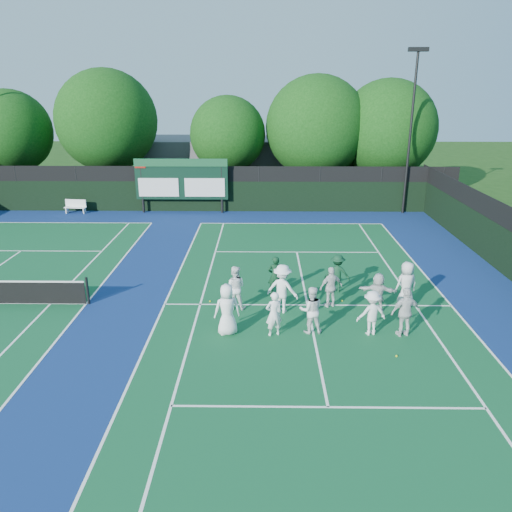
{
  "coord_description": "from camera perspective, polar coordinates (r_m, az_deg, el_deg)",
  "views": [
    {
      "loc": [
        -1.73,
        -16.45,
        7.97
      ],
      "look_at": [
        -2.0,
        3.0,
        1.3
      ],
      "focal_mm": 35.0,
      "sensor_mm": 36.0,
      "label": 1
    }
  ],
  "objects": [
    {
      "name": "court_apron",
      "position": [
        19.65,
        -11.88,
        -5.42
      ],
      "size": [
        34.0,
        32.0,
        0.01
      ],
      "primitive_type": "cube",
      "color": "navy",
      "rests_on": "ground"
    },
    {
      "name": "player_front_1",
      "position": [
        16.66,
        2.05,
        -6.64
      ],
      "size": [
        0.67,
        0.55,
        1.57
      ],
      "primitive_type": "imported",
      "rotation": [
        0.0,
        0.0,
        3.49
      ],
      "color": "white",
      "rests_on": "ground"
    },
    {
      "name": "tennis_ball_5",
      "position": [
        20.39,
        8.17,
        -4.18
      ],
      "size": [
        0.07,
        0.07,
        0.07
      ],
      "primitive_type": "sphere",
      "color": "#C3D018",
      "rests_on": "ground"
    },
    {
      "name": "tennis_ball_1",
      "position": [
        19.03,
        6.69,
        -5.86
      ],
      "size": [
        0.07,
        0.07,
        0.07
      ],
      "primitive_type": "sphere",
      "color": "#C3D018",
      "rests_on": "ground"
    },
    {
      "name": "tree_e",
      "position": [
        37.23,
        14.97,
        13.58
      ],
      "size": [
        6.83,
        6.83,
        8.49
      ],
      "color": "black",
      "rests_on": "ground"
    },
    {
      "name": "player_back_1",
      "position": [
        18.3,
        3.02,
        -3.75
      ],
      "size": [
        1.36,
        1.09,
        1.85
      ],
      "primitive_type": "imported",
      "rotation": [
        0.0,
        0.0,
        2.75
      ],
      "color": "white",
      "rests_on": "ground"
    },
    {
      "name": "tennis_ball_3",
      "position": [
        19.5,
        -5.27,
        -5.18
      ],
      "size": [
        0.07,
        0.07,
        0.07
      ],
      "primitive_type": "sphere",
      "color": "#C3D018",
      "rests_on": "ground"
    },
    {
      "name": "tree_c",
      "position": [
        36.26,
        -3.0,
        13.51
      ],
      "size": [
        5.32,
        5.32,
        7.37
      ],
      "color": "black",
      "rests_on": "ground"
    },
    {
      "name": "tree_b",
      "position": [
        37.7,
        -16.41,
        14.35
      ],
      "size": [
        7.05,
        7.05,
        9.16
      ],
      "color": "black",
      "rests_on": "ground"
    },
    {
      "name": "coach_left",
      "position": [
        19.86,
        2.17,
        -2.24
      ],
      "size": [
        0.66,
        0.51,
        1.6
      ],
      "primitive_type": "imported",
      "rotation": [
        0.0,
        0.0,
        3.38
      ],
      "color": "#0D321B",
      "rests_on": "ground"
    },
    {
      "name": "scoreboard",
      "position": [
        32.98,
        -8.53,
        8.63
      ],
      "size": [
        6.0,
        0.21,
        3.55
      ],
      "color": "black",
      "rests_on": "ground"
    },
    {
      "name": "player_front_0",
      "position": [
        16.72,
        -3.32,
        -6.13
      ],
      "size": [
        0.98,
        0.76,
        1.79
      ],
      "primitive_type": "imported",
      "rotation": [
        0.0,
        0.0,
        3.38
      ],
      "color": "white",
      "rests_on": "ground"
    },
    {
      "name": "tree_a",
      "position": [
        40.3,
        -26.02,
        12.46
      ],
      "size": [
        5.82,
        5.82,
        7.79
      ],
      "color": "black",
      "rests_on": "ground"
    },
    {
      "name": "player_back_0",
      "position": [
        18.6,
        -2.44,
        -3.62
      ],
      "size": [
        0.88,
        0.72,
        1.69
      ],
      "primitive_type": "imported",
      "rotation": [
        0.0,
        0.0,
        3.04
      ],
      "color": "white",
      "rests_on": "ground"
    },
    {
      "name": "coach_right",
      "position": [
        20.41,
        9.28,
        -1.95
      ],
      "size": [
        1.1,
        0.75,
        1.57
      ],
      "primitive_type": "imported",
      "rotation": [
        0.0,
        0.0,
        2.96
      ],
      "color": "#0F3720",
      "rests_on": "ground"
    },
    {
      "name": "player_front_2",
      "position": [
        16.93,
        6.31,
        -6.14
      ],
      "size": [
        0.85,
        0.68,
        1.66
      ],
      "primitive_type": "imported",
      "rotation": [
        0.0,
        0.0,
        3.21
      ],
      "color": "white",
      "rests_on": "ground"
    },
    {
      "name": "near_court",
      "position": [
        19.26,
        5.91,
        -5.59
      ],
      "size": [
        11.05,
        23.85,
        0.01
      ],
      "color": "#10522B",
      "rests_on": "ground"
    },
    {
      "name": "player_back_2",
      "position": [
        18.95,
        8.56,
        -3.53
      ],
      "size": [
        1.01,
        0.71,
        1.6
      ],
      "primitive_type": "imported",
      "rotation": [
        0.0,
        0.0,
        3.53
      ],
      "color": "silver",
      "rests_on": "ground"
    },
    {
      "name": "tennis_ball_4",
      "position": [
        19.75,
        9.82,
        -5.06
      ],
      "size": [
        0.07,
        0.07,
        0.07
      ],
      "primitive_type": "sphere",
      "color": "#C3D018",
      "rests_on": "ground"
    },
    {
      "name": "tennis_ball_0",
      "position": [
        18.63,
        2.53,
        -6.3
      ],
      "size": [
        0.07,
        0.07,
        0.07
      ],
      "primitive_type": "sphere",
      "color": "#C3D018",
      "rests_on": "ground"
    },
    {
      "name": "clubhouse",
      "position": [
        40.89,
        0.41,
        10.53
      ],
      "size": [
        18.0,
        6.0,
        4.0
      ],
      "primitive_type": "cube",
      "color": "#5A5A5F",
      "rests_on": "ground"
    },
    {
      "name": "tennis_ball_2",
      "position": [
        16.33,
        15.76,
        -10.94
      ],
      "size": [
        0.07,
        0.07,
        0.07
      ],
      "primitive_type": "sphere",
      "color": "#C3D018",
      "rests_on": "ground"
    },
    {
      "name": "tree_d",
      "position": [
        36.36,
        7.15,
        14.15
      ],
      "size": [
        7.11,
        7.11,
        8.77
      ],
      "color": "black",
      "rests_on": "ground"
    },
    {
      "name": "player_back_3",
      "position": [
        18.95,
        13.74,
        -4.05
      ],
      "size": [
        1.45,
        0.72,
        1.5
      ],
      "primitive_type": "imported",
      "rotation": [
        0.0,
        0.0,
        2.93
      ],
      "color": "silver",
      "rests_on": "ground"
    },
    {
      "name": "ground",
      "position": [
        18.36,
        6.17,
        -6.92
      ],
      "size": [
        120.0,
        120.0,
        0.0
      ],
      "primitive_type": "plane",
      "color": "#193C10",
      "rests_on": "ground"
    },
    {
      "name": "back_fence",
      "position": [
        33.39,
        -6.63,
        7.38
      ],
      "size": [
        34.0,
        0.08,
        3.0
      ],
      "color": "black",
      "rests_on": "ground"
    },
    {
      "name": "bench",
      "position": [
        34.92,
        -19.92,
        5.41
      ],
      "size": [
        1.46,
        0.56,
        0.9
      ],
      "color": "white",
      "rests_on": "ground"
    },
    {
      "name": "player_front_4",
      "position": [
        17.31,
        16.72,
        -6.16
      ],
      "size": [
        1.09,
        0.64,
        1.74
      ],
      "primitive_type": "imported",
      "rotation": [
        0.0,
        0.0,
        3.37
      ],
      "color": "silver",
      "rests_on": "ground"
    },
    {
      "name": "player_back_4",
      "position": [
        19.51,
        16.79,
        -3.17
      ],
      "size": [
        1.01,
        0.81,
        1.8
      ],
      "primitive_type": "imported",
      "rotation": [
        0.0,
        0.0,
        3.45
      ],
      "color": "silver",
      "rests_on": "ground"
    },
    {
      "name": "player_front_3",
      "position": [
        17.16,
        13.08,
        -6.36
      ],
      "size": [
        1.12,
        0.79,
        1.57
      ],
      "primitive_type": "imported",
      "rotation": [
        0.0,
        0.0,
        3.36
      ],
      "color": "white",
      "rests_on": "ground"
    },
    {
      "name": "light_pole_right",
      "position": [
        33.49,
        17.42,
        15.24
      ],
      "size": [
        1.2,
        0.3,
        10.12
      ],
      "color": "black",
      "rests_on": "ground"
    }
  ]
}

